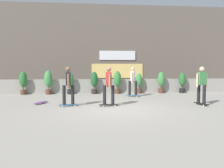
{
  "coord_description": "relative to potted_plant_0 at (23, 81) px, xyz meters",
  "views": [
    {
      "loc": [
        -1.04,
        -9.04,
        1.64
      ],
      "look_at": [
        0.0,
        1.5,
        0.9
      ],
      "focal_mm": 37.22,
      "sensor_mm": 36.0,
      "label": 1
    }
  ],
  "objects": [
    {
      "name": "potted_plant_6",
      "position": [
        8.66,
        0.0,
        -0.03
      ],
      "size": [
        0.46,
        0.46,
        1.38
      ],
      "color": "brown",
      "rests_on": "ground"
    },
    {
      "name": "potted_plant_4",
      "position": [
        5.79,
        -0.0,
        0.01
      ],
      "size": [
        0.48,
        0.48,
        1.43
      ],
      "color": "brown",
      "rests_on": "ground"
    },
    {
      "name": "potted_plant_2",
      "position": [
        2.83,
        0.0,
        -0.05
      ],
      "size": [
        0.44,
        0.44,
        1.36
      ],
      "color": "black",
      "rests_on": "ground"
    },
    {
      "name": "potted_plant_0",
      "position": [
        0.0,
        0.0,
        0.0
      ],
      "size": [
        0.48,
        0.48,
        1.42
      ],
      "color": "brown",
      "rests_on": "ground"
    },
    {
      "name": "skater_by_wall_left",
      "position": [
        3.12,
        -4.61,
        0.12
      ],
      "size": [
        0.82,
        0.56,
        1.7
      ],
      "color": "#266699",
      "rests_on": "ground"
    },
    {
      "name": "skater_mid_plaza",
      "position": [
        8.92,
        -4.89,
        0.12
      ],
      "size": [
        0.55,
        0.82,
        1.7
      ],
      "color": "black",
      "rests_on": "ground"
    },
    {
      "name": "potted_plant_7",
      "position": [
        10.06,
        -0.0,
        -0.07
      ],
      "size": [
        0.43,
        0.43,
        1.34
      ],
      "color": "black",
      "rests_on": "ground"
    },
    {
      "name": "potted_plant_1",
      "position": [
        1.5,
        -0.0,
        0.04
      ],
      "size": [
        0.5,
        0.5,
        1.48
      ],
      "color": "brown",
      "rests_on": "ground"
    },
    {
      "name": "building_backdrop",
      "position": [
        5.05,
        4.45,
        2.43
      ],
      "size": [
        20.0,
        2.08,
        6.5
      ],
      "color": "#60564C",
      "rests_on": "ground"
    },
    {
      "name": "skateboard_near_camera",
      "position": [
        1.81,
        -3.84,
        -0.76
      ],
      "size": [
        0.54,
        0.8,
        0.08
      ],
      "color": "#72338C",
      "rests_on": "ground"
    },
    {
      "name": "skater_far_right",
      "position": [
        6.48,
        -1.6,
        0.12
      ],
      "size": [
        0.82,
        0.53,
        1.7
      ],
      "color": "#266699",
      "rests_on": "ground"
    },
    {
      "name": "potted_plant_5",
      "position": [
        7.19,
        0.0,
        -0.1
      ],
      "size": [
        0.41,
        0.41,
        1.29
      ],
      "color": "brown",
      "rests_on": "ground"
    },
    {
      "name": "skater_far_left",
      "position": [
        4.84,
        -4.77,
        0.12
      ],
      "size": [
        0.81,
        0.56,
        1.7
      ],
      "color": "black",
      "rests_on": "ground"
    },
    {
      "name": "ground_plane",
      "position": [
        5.05,
        -5.55,
        -0.82
      ],
      "size": [
        48.0,
        48.0,
        0.0
      ],
      "primitive_type": "plane",
      "color": "#A8A093"
    },
    {
      "name": "planter_wall",
      "position": [
        5.05,
        0.45,
        -0.37
      ],
      "size": [
        18.0,
        0.4,
        0.9
      ],
      "primitive_type": "cube",
      "color": "gray",
      "rests_on": "ground"
    },
    {
      "name": "potted_plant_3",
      "position": [
        4.33,
        0.0,
        -0.02
      ],
      "size": [
        0.46,
        0.46,
        1.39
      ],
      "color": "#2D2823",
      "rests_on": "ground"
    }
  ]
}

